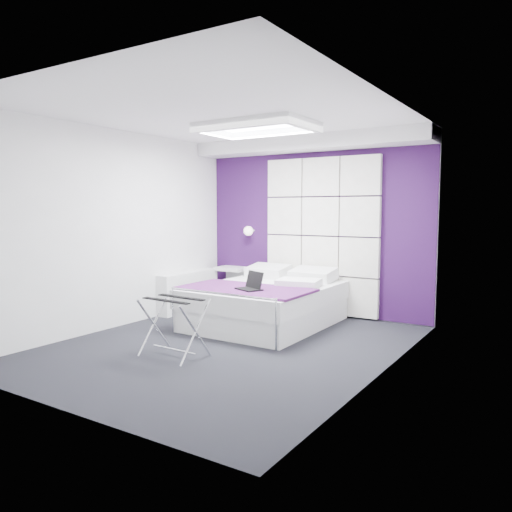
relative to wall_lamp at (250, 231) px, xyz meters
The scene contains 15 objects.
floor 2.61m from the wall_lamp, 62.99° to the right, with size 4.40×4.40×0.00m, color black.
ceiling 2.69m from the wall_lamp, 62.99° to the right, with size 4.40×4.40×0.00m, color white.
wall_back 1.06m from the wall_lamp, ahead, with size 3.60×3.60×0.00m, color silver.
wall_left 2.19m from the wall_lamp, 110.01° to the right, with size 4.40×4.40×0.00m, color silver.
wall_right 3.52m from the wall_lamp, 35.86° to the right, with size 4.40×4.40×0.00m, color silver.
accent_wall 1.06m from the wall_lamp, ahead, with size 3.58×0.02×2.58m, color #2E0E3F.
soffit 1.66m from the wall_lamp, ahead, with size 3.58×0.50×0.20m, color white.
headboard 1.20m from the wall_lamp, ahead, with size 1.80×0.08×2.30m, color silver, non-canonical shape.
skylight 2.24m from the wall_lamp, 54.28° to the right, with size 1.36×0.86×0.12m, color white, non-canonical shape.
wall_lamp is the anchor object (origin of this frame).
radiator 1.35m from the wall_lamp, 130.10° to the right, with size 0.22×1.20×0.60m, color white.
bed 1.57m from the wall_lamp, 47.11° to the right, with size 1.67×2.02×0.71m.
nightstand 0.70m from the wall_lamp, behind, with size 0.49×0.38×0.05m, color white.
luggage_rack 2.95m from the wall_lamp, 73.58° to the right, with size 0.63×0.47×0.62m.
laptop 1.89m from the wall_lamp, 56.45° to the right, with size 0.32×0.23×0.23m.
Camera 1 is at (3.28, -4.56, 1.57)m, focal length 35.00 mm.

